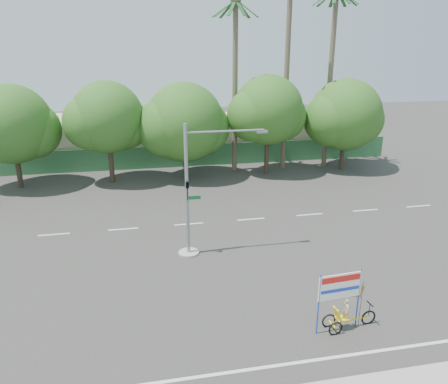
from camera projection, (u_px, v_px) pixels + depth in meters
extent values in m
plane|color=#33302D|center=(253.00, 287.00, 20.17)|extent=(120.00, 120.00, 0.00)
cube|color=#336B3D|center=(192.00, 156.00, 39.80)|extent=(38.00, 0.08, 2.00)
cube|color=beige|center=(82.00, 139.00, 41.78)|extent=(12.00, 8.00, 4.00)
cube|color=beige|center=(263.00, 134.00, 45.21)|extent=(14.00, 8.00, 3.60)
cylinder|color=#473828|center=(18.00, 165.00, 33.69)|extent=(0.40, 0.40, 3.52)
sphere|color=#214D16|center=(11.00, 124.00, 32.65)|extent=(6.00, 6.00, 6.00)
sphere|color=#214D16|center=(32.00, 130.00, 33.37)|extent=(4.32, 4.32, 4.32)
cylinder|color=#473828|center=(111.00, 160.00, 34.96)|extent=(0.40, 0.40, 3.74)
sphere|color=#214D16|center=(107.00, 117.00, 33.87)|extent=(5.60, 5.60, 5.60)
sphere|color=#214D16|center=(124.00, 124.00, 34.57)|extent=(4.03, 4.03, 4.03)
sphere|color=#214D16|center=(91.00, 123.00, 33.51)|extent=(4.26, 4.26, 4.26)
cylinder|color=#473828|center=(186.00, 159.00, 36.15)|extent=(0.40, 0.40, 3.30)
sphere|color=#214D16|center=(184.00, 122.00, 35.19)|extent=(6.40, 6.40, 6.40)
sphere|color=#214D16|center=(202.00, 128.00, 35.91)|extent=(4.61, 4.61, 4.61)
sphere|color=#214D16|center=(167.00, 127.00, 34.78)|extent=(4.86, 4.86, 4.86)
cylinder|color=#473828|center=(267.00, 151.00, 37.37)|extent=(0.40, 0.40, 3.87)
sphere|color=#214D16|center=(268.00, 110.00, 36.24)|extent=(5.80, 5.80, 5.80)
sphere|color=#214D16|center=(282.00, 116.00, 36.96)|extent=(4.18, 4.18, 4.18)
sphere|color=#214D16|center=(254.00, 115.00, 35.88)|extent=(4.41, 4.41, 4.41)
cylinder|color=#473828|center=(342.00, 150.00, 38.75)|extent=(0.40, 0.40, 3.43)
sphere|color=#214D16|center=(345.00, 115.00, 37.75)|extent=(6.20, 6.20, 6.20)
sphere|color=#214D16|center=(358.00, 120.00, 38.46)|extent=(4.46, 4.46, 4.46)
sphere|color=#214D16|center=(331.00, 119.00, 37.36)|extent=(4.71, 4.71, 4.71)
cylinder|color=#70604C|center=(287.00, 71.00, 37.02)|extent=(0.44, 0.44, 17.00)
cylinder|color=#70604C|center=(330.00, 82.00, 38.09)|extent=(0.44, 0.44, 15.00)
cylinder|color=#70604C|center=(235.00, 90.00, 36.66)|extent=(0.44, 0.44, 14.00)
cube|color=#1C4C21|center=(247.00, 8.00, 34.80)|extent=(1.91, 0.28, 1.36)
cube|color=#1C4C21|center=(243.00, 9.00, 35.32)|extent=(1.65, 1.44, 1.36)
cube|color=#1C4C21|center=(235.00, 9.00, 35.51)|extent=(0.61, 1.93, 1.36)
cube|color=#1C4C21|center=(228.00, 9.00, 35.29)|extent=(1.20, 1.80, 1.36)
cube|color=#1C4C21|center=(224.00, 8.00, 34.75)|extent=(1.89, 0.92, 1.36)
cube|color=#1C4C21|center=(225.00, 8.00, 34.16)|extent=(1.89, 0.92, 1.36)
cube|color=#1C4C21|center=(232.00, 7.00, 33.78)|extent=(1.20, 1.80, 1.36)
cube|color=#1C4C21|center=(240.00, 7.00, 33.79)|extent=(0.61, 1.93, 1.36)
cube|color=#1C4C21|center=(246.00, 8.00, 34.19)|extent=(1.65, 1.44, 1.36)
cylinder|color=gray|center=(189.00, 253.00, 23.40)|extent=(1.10, 1.10, 0.10)
cylinder|color=gray|center=(187.00, 192.00, 22.29)|extent=(0.18, 0.18, 7.00)
cylinder|color=gray|center=(225.00, 131.00, 21.68)|extent=(4.00, 0.10, 0.10)
cube|color=gray|center=(262.00, 132.00, 22.07)|extent=(0.55, 0.20, 0.12)
imported|color=black|center=(187.00, 191.00, 22.05)|extent=(0.16, 0.20, 1.00)
cube|color=#14662D|center=(194.00, 198.00, 22.46)|extent=(0.70, 0.04, 0.18)
torus|color=black|center=(368.00, 318.00, 17.45)|extent=(0.65, 0.12, 0.64)
torus|color=black|center=(329.00, 321.00, 17.28)|extent=(0.60, 0.11, 0.60)
torus|color=black|center=(336.00, 329.00, 16.80)|extent=(0.60, 0.11, 0.60)
cube|color=yellow|center=(351.00, 320.00, 17.22)|extent=(1.61, 0.18, 0.06)
cube|color=yellow|center=(332.00, 324.00, 17.03)|extent=(0.10, 0.57, 0.05)
cube|color=yellow|center=(342.00, 318.00, 17.08)|extent=(0.50, 0.43, 0.06)
cube|color=yellow|center=(337.00, 314.00, 16.93)|extent=(0.25, 0.41, 0.51)
cylinder|color=black|center=(369.00, 309.00, 17.33)|extent=(0.03, 0.03, 0.52)
cube|color=black|center=(370.00, 304.00, 17.24)|extent=(0.07, 0.43, 0.04)
imported|color=#CCB284|center=(346.00, 310.00, 17.00)|extent=(0.27, 0.39, 1.03)
cylinder|color=#1939C0|center=(319.00, 305.00, 16.54)|extent=(0.06, 0.06, 2.56)
cylinder|color=#1939C0|center=(358.00, 298.00, 16.98)|extent=(0.06, 0.06, 2.56)
cube|color=white|center=(340.00, 286.00, 16.55)|extent=(1.80, 0.19, 1.04)
cube|color=red|center=(341.00, 279.00, 16.41)|extent=(1.61, 0.14, 0.25)
cube|color=#1939C0|center=(340.00, 290.00, 16.56)|extent=(1.61, 0.14, 0.13)
cylinder|color=black|center=(361.00, 304.00, 17.11)|extent=(0.02, 0.02, 1.99)
cube|color=red|center=(355.00, 291.00, 16.82)|extent=(0.84, 0.08, 0.62)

